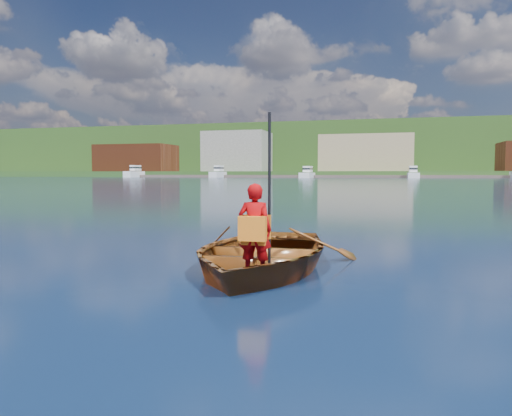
% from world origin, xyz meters
% --- Properties ---
extents(ground, '(600.00, 600.00, 0.00)m').
position_xyz_m(ground, '(0.00, 0.00, 0.00)').
color(ground, '#0D1D3D').
rests_on(ground, ground).
extents(rowboat, '(2.72, 3.76, 0.77)m').
position_xyz_m(rowboat, '(1.18, 0.66, 0.23)').
color(rowboat, brown).
rests_on(rowboat, ground).
extents(child_paddler, '(0.42, 0.34, 2.01)m').
position_xyz_m(child_paddler, '(1.35, -0.24, 0.68)').
color(child_paddler, '#A70508').
rests_on(child_paddler, ground).
extents(shoreline, '(400.00, 140.00, 22.00)m').
position_xyz_m(shoreline, '(0.00, 236.61, 10.32)').
color(shoreline, '#3F5925').
rests_on(shoreline, ground).
extents(dock, '(160.05, 7.85, 0.80)m').
position_xyz_m(dock, '(-1.40, 148.00, 0.40)').
color(dock, brown).
rests_on(dock, ground).
extents(waterfront_buildings, '(202.00, 16.00, 14.00)m').
position_xyz_m(waterfront_buildings, '(-7.74, 165.00, 7.74)').
color(waterfront_buildings, brown).
rests_on(waterfront_buildings, ground).
extents(marina_yachts, '(143.72, 11.44, 4.23)m').
position_xyz_m(marina_yachts, '(-6.12, 143.30, 1.33)').
color(marina_yachts, white).
rests_on(marina_yachts, ground).
extents(hillside_trees, '(304.02, 88.31, 25.09)m').
position_xyz_m(hillside_trees, '(5.78, 240.21, 18.54)').
color(hillside_trees, '#382314').
rests_on(hillside_trees, ground).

